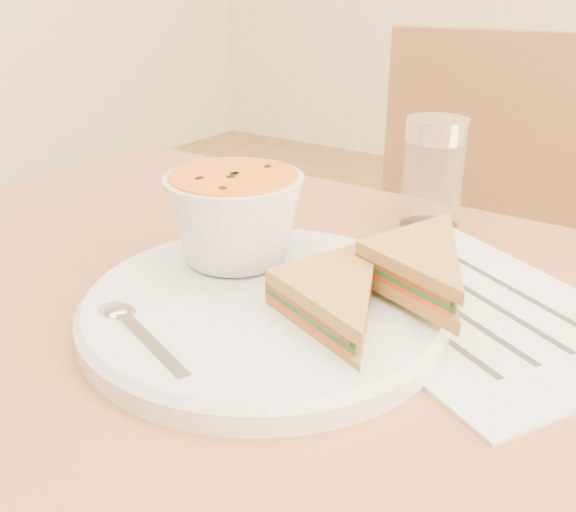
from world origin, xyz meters
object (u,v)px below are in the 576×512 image
Objects in this scene: soup_bowl at (235,222)px; condiment_shaker at (433,174)px; chair_far at (469,358)px; plate at (264,309)px.

soup_bowl is 0.24m from condiment_shaker.
chair_far is 7.73× the size of soup_bowl.
plate is 0.09m from soup_bowl.
soup_bowl is (-0.09, -0.44, 0.35)m from chair_far.
chair_far reaches higher than condiment_shaker.
condiment_shaker reaches higher than plate.
chair_far is 3.15× the size of plate.
condiment_shaker reaches higher than soup_bowl.
chair_far is at bearing 86.15° from plate.
chair_far reaches higher than soup_bowl.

